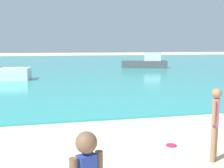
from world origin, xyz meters
name	(u,v)px	position (x,y,z in m)	size (l,w,h in m)	color
water	(59,63)	(0.00, 40.04, 0.03)	(160.00, 60.00, 0.06)	teal
person_standing	(215,120)	(1.77, 6.48, 0.87)	(0.28, 0.26, 1.53)	#936B4C
frisbee	(171,145)	(1.30, 7.48, 0.01)	(0.25, 0.25, 0.03)	#E51E4C
boat_far	(146,63)	(8.67, 29.54, 0.62)	(4.98, 3.00, 1.61)	#4C4C51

